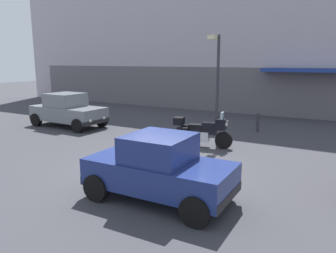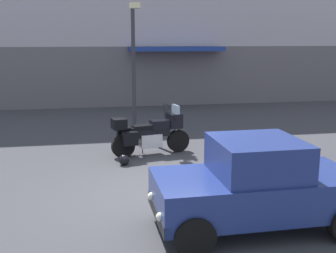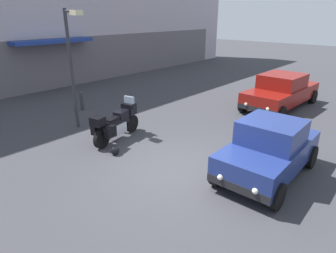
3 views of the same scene
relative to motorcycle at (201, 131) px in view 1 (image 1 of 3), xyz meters
name	(u,v)px [view 1 (image 1 of 3)]	position (x,y,z in m)	size (l,w,h in m)	color
ground_plane	(154,168)	(-0.21, -2.98, -0.62)	(80.00, 80.00, 0.00)	#38383D
building_facade_rear	(266,16)	(-0.21, 9.75, 5.23)	(39.42, 3.40, 11.79)	#B2A8B2
motorcycle	(201,131)	(0.00, 0.00, 0.00)	(2.24, 0.99, 1.36)	black
helmet	(172,146)	(-0.78, -0.85, -0.48)	(0.28, 0.28, 0.28)	black
car_hatchback_near	(68,110)	(-7.30, 0.31, 0.19)	(3.91, 1.86, 1.64)	slate
car_compact_side	(159,168)	(1.13, -4.87, 0.15)	(3.50, 1.75, 1.56)	navy
streetlamp_curbside	(216,75)	(-0.21, 1.93, 2.01)	(0.28, 0.94, 4.25)	#2D2D33
bollard_curbside	(258,122)	(1.12, 3.84, -0.17)	(0.16, 0.16, 0.86)	#333338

